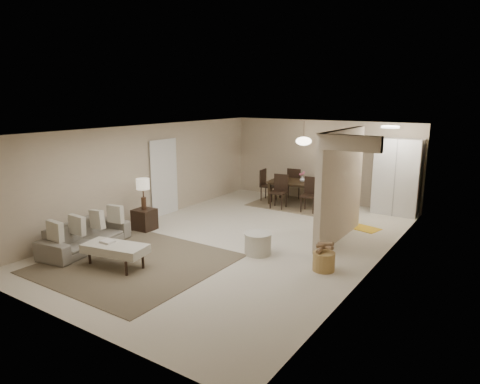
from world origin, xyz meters
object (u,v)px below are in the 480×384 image
Objects in this scene: dining_table at (302,193)px; sofa at (85,236)px; pantry_cabinet at (397,177)px; round_pouf at (258,244)px; ottoman_bench at (115,249)px; wicker_basket at (324,261)px; side_table at (145,219)px.

sofa is at bearing -115.95° from dining_table.
sofa is at bearing -126.27° from pantry_cabinet.
sofa is 3.69m from round_pouf.
round_pouf is at bearing -70.06° from sofa.
round_pouf is 4.44m from dining_table.
dining_table reaches higher than ottoman_bench.
sofa is at bearing -159.80° from wicker_basket.
sofa is (-4.80, -6.54, -0.75)m from pantry_cabinet.
side_table reaches higher than round_pouf.
pantry_cabinet is at bearing 45.72° from side_table.
side_table is 0.91× the size of round_pouf.
pantry_cabinet reaches higher than ottoman_bench.
side_table reaches higher than wicker_basket.
pantry_cabinet is 6.85m from side_table.
dining_table is at bearing 71.05° from ottoman_bench.
dining_table is (2.17, 6.09, 0.05)m from sofa.
sofa reaches higher than ottoman_bench.
sofa reaches higher than round_pouf.
round_pouf is at bearing 36.07° from ottoman_bench.
dining_table is at bearing -28.62° from sofa.
side_table is 1.25× the size of wicker_basket.
side_table is 4.91m from dining_table.
round_pouf is (1.93, 2.08, -0.13)m from ottoman_bench.
ottoman_bench is at bearing -149.18° from wicker_basket.
ottoman_bench is 2.84m from round_pouf.
pantry_cabinet is 5.08m from round_pouf.
sofa is 1.02× the size of dining_table.
dining_table is at bearing 103.74° from round_pouf.
ottoman_bench is 3.18× the size of wicker_basket.
wicker_basket is 5.05m from dining_table.
pantry_cabinet is 4.89m from wicker_basket.
ottoman_bench is 0.67× the size of dining_table.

